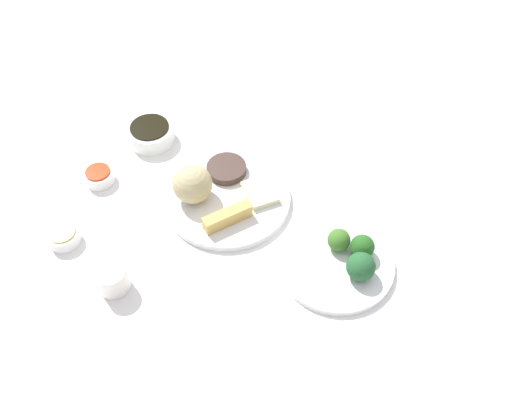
% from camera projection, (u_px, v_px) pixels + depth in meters
% --- Properties ---
extents(tabletop, '(2.20, 2.20, 0.02)m').
position_uv_depth(tabletop, '(220.00, 197.00, 1.18)').
color(tabletop, white).
rests_on(tabletop, ground).
extents(main_plate, '(0.27, 0.27, 0.02)m').
position_uv_depth(main_plate, '(227.00, 198.00, 1.16)').
color(main_plate, white).
rests_on(main_plate, tabletop).
extents(rice_scoop, '(0.08, 0.08, 0.08)m').
position_uv_depth(rice_scoop, '(192.00, 184.00, 1.12)').
color(rice_scoop, tan).
rests_on(rice_scoop, main_plate).
extents(spring_roll, '(0.11, 0.06, 0.03)m').
position_uv_depth(spring_roll, '(227.00, 217.00, 1.10)').
color(spring_roll, '#D4AA52').
rests_on(spring_roll, main_plate).
extents(crab_rangoon_wonton, '(0.08, 0.09, 0.01)m').
position_uv_depth(crab_rangoon_wonton, '(260.00, 192.00, 1.15)').
color(crab_rangoon_wonton, beige).
rests_on(crab_rangoon_wonton, main_plate).
extents(stir_fry_heap, '(0.09, 0.09, 0.02)m').
position_uv_depth(stir_fry_heap, '(227.00, 169.00, 1.19)').
color(stir_fry_heap, '#412F28').
rests_on(stir_fry_heap, main_plate).
extents(broccoli_plate, '(0.23, 0.23, 0.01)m').
position_uv_depth(broccoli_plate, '(335.00, 262.00, 1.06)').
color(broccoli_plate, white).
rests_on(broccoli_plate, tabletop).
extents(broccoli_floret_0, '(0.06, 0.06, 0.06)m').
position_uv_depth(broccoli_floret_0, '(361.00, 267.00, 1.01)').
color(broccoli_floret_0, '#245A2F').
rests_on(broccoli_floret_0, broccoli_plate).
extents(broccoli_floret_1, '(0.05, 0.05, 0.05)m').
position_uv_depth(broccoli_floret_1, '(362.00, 247.00, 1.04)').
color(broccoli_floret_1, '#255C1F').
rests_on(broccoli_floret_1, broccoli_plate).
extents(broccoli_floret_2, '(0.05, 0.05, 0.05)m').
position_uv_depth(broccoli_floret_2, '(339.00, 240.00, 1.05)').
color(broccoli_floret_2, '#3D7327').
rests_on(broccoli_floret_2, broccoli_plate).
extents(soy_sauce_bowl, '(0.11, 0.11, 0.04)m').
position_uv_depth(soy_sauce_bowl, '(151.00, 134.00, 1.27)').
color(soy_sauce_bowl, white).
rests_on(soy_sauce_bowl, tabletop).
extents(soy_sauce_bowl_liquid, '(0.09, 0.09, 0.00)m').
position_uv_depth(soy_sauce_bowl_liquid, '(149.00, 127.00, 1.25)').
color(soy_sauce_bowl_liquid, black).
rests_on(soy_sauce_bowl_liquid, soy_sauce_bowl).
extents(sauce_ramekin_sweet_and_sour, '(0.07, 0.07, 0.03)m').
position_uv_depth(sauce_ramekin_sweet_and_sour, '(99.00, 177.00, 1.19)').
color(sauce_ramekin_sweet_and_sour, white).
rests_on(sauce_ramekin_sweet_and_sour, tabletop).
extents(sauce_ramekin_sweet_and_sour_liquid, '(0.05, 0.05, 0.00)m').
position_uv_depth(sauce_ramekin_sweet_and_sour_liquid, '(98.00, 172.00, 1.18)').
color(sauce_ramekin_sweet_and_sour_liquid, red).
rests_on(sauce_ramekin_sweet_and_sour_liquid, sauce_ramekin_sweet_and_sour).
extents(sauce_ramekin_hot_mustard, '(0.07, 0.07, 0.03)m').
position_uv_depth(sauce_ramekin_hot_mustard, '(64.00, 237.00, 1.09)').
color(sauce_ramekin_hot_mustard, white).
rests_on(sauce_ramekin_hot_mustard, tabletop).
extents(sauce_ramekin_hot_mustard_liquid, '(0.05, 0.05, 0.00)m').
position_uv_depth(sauce_ramekin_hot_mustard_liquid, '(62.00, 232.00, 1.07)').
color(sauce_ramekin_hot_mustard_liquid, yellow).
rests_on(sauce_ramekin_hot_mustard_liquid, sauce_ramekin_hot_mustard).
extents(teacup, '(0.06, 0.06, 0.06)m').
position_uv_depth(teacup, '(113.00, 279.00, 1.01)').
color(teacup, white).
rests_on(teacup, tabletop).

